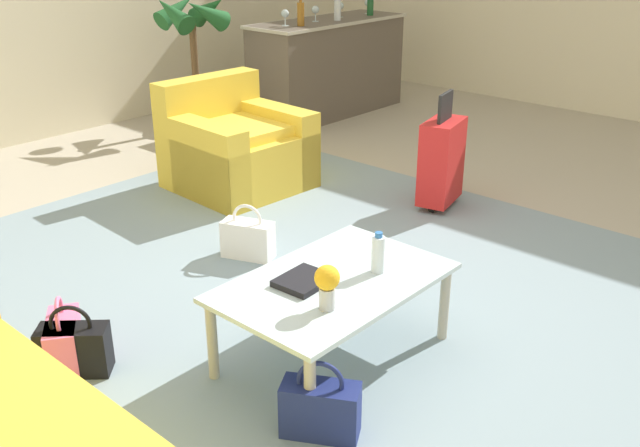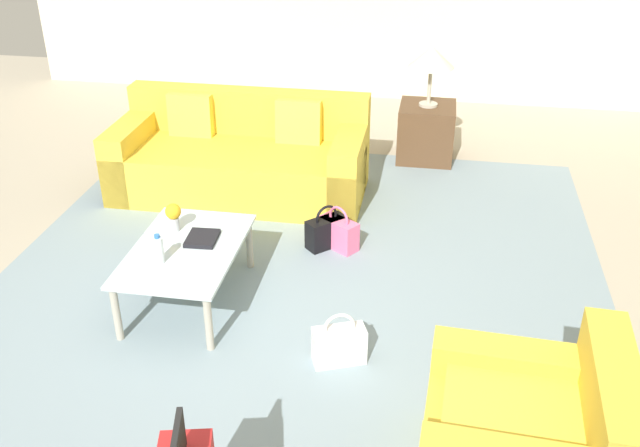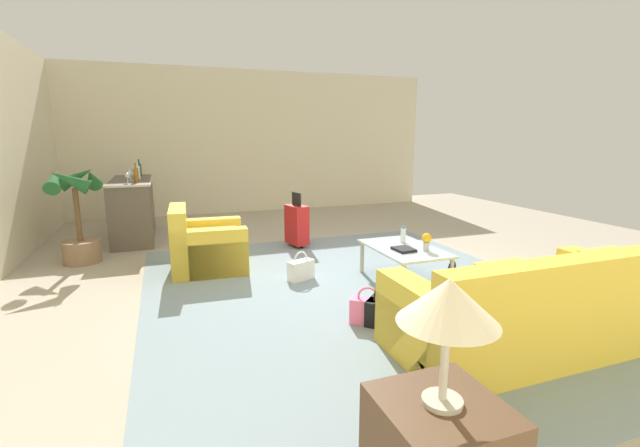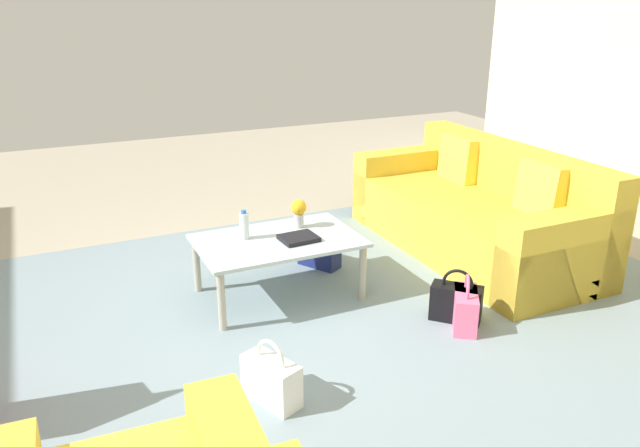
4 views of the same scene
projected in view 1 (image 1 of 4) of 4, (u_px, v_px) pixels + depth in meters
The scene contains 21 objects.
ground_plane at pixel (313, 293), 4.05m from camera, with size 12.00×12.00×0.00m, color #A89E89.
area_rug at pixel (208, 322), 3.76m from camera, with size 5.20×4.40×0.01m, color gray.
armchair at pixel (233, 150), 5.57m from camera, with size 0.95×0.95×0.83m.
coffee_table at pixel (334, 289), 3.32m from camera, with size 1.09×0.70×0.42m.
water_bottle at pixel (378, 254), 3.34m from camera, with size 0.06×0.06×0.20m.
coffee_table_book at pixel (304, 281), 3.26m from camera, with size 0.24×0.20×0.03m, color black.
flower_vase at pixel (327, 283), 3.01m from camera, with size 0.11×0.11×0.21m.
bar_console at pixel (328, 66), 7.56m from camera, with size 1.87×0.65×0.99m.
wine_glass_leftmost at pixel (285, 14), 6.88m from camera, with size 0.08×0.08×0.15m.
wine_glass_left_of_centre at pixel (315, 10), 7.17m from camera, with size 0.08×0.08×0.15m.
wine_glass_right_of_centre at pixel (340, 7), 7.48m from camera, with size 0.08×0.08×0.15m.
wine_glass_rightmost at pixel (368, 3), 7.75m from camera, with size 0.08×0.08×0.15m.
wine_bottle_amber at pixel (301, 14), 6.87m from camera, with size 0.07×0.07×0.30m.
wine_bottle_clear at pixel (338, 8), 7.25m from camera, with size 0.07×0.07×0.30m.
wine_bottle_green at pixel (370, 4), 7.62m from camera, with size 0.07×0.07×0.30m.
suitcase_red at pixel (442, 160), 5.12m from camera, with size 0.44×0.31×0.85m.
handbag_black at pixel (74, 349), 3.30m from camera, with size 0.32×0.33×0.36m.
handbag_navy at pixel (320, 408), 2.90m from camera, with size 0.28×0.35×0.36m.
handbag_pink at pixel (64, 341), 3.36m from camera, with size 0.30×0.34×0.36m.
handbag_white at pixel (248, 239), 4.43m from camera, with size 0.25×0.35×0.36m.
potted_palm at pixel (195, 62), 6.97m from camera, with size 0.64×0.64×1.34m.
Camera 1 is at (-2.62, -2.40, 1.97)m, focal length 40.00 mm.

